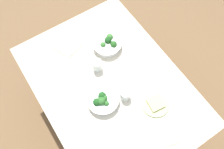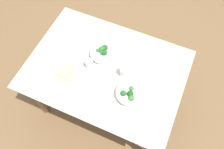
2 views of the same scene
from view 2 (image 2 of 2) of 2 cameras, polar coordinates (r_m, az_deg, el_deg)
ground_plane at (r=2.76m, az=-1.22°, el=-6.28°), size 6.00×6.00×0.00m
dining_table at (r=2.18m, az=-1.54°, el=0.08°), size 1.42×1.03×0.74m
broccoli_bowl_far at (r=1.94m, az=4.39°, el=-4.85°), size 0.23×0.23×0.10m
broccoli_bowl_near at (r=2.13m, az=-2.32°, el=5.37°), size 0.23×0.23×0.10m
bread_side_plate at (r=2.10m, az=-11.44°, el=0.48°), size 0.20×0.20×0.03m
water_glass_center at (r=2.07m, az=-5.62°, el=2.70°), size 0.07×0.07×0.09m
water_glass_side at (r=2.02m, az=2.94°, el=0.74°), size 0.07×0.07×0.10m
fork_by_far_bowl at (r=2.16m, az=-6.67°, el=4.27°), size 0.07×0.09×0.00m
fork_by_near_bowl at (r=2.05m, az=-5.80°, el=-0.59°), size 0.02×0.10×0.00m
table_knife_left at (r=2.19m, az=12.65°, el=3.91°), size 0.19×0.06×0.00m
table_knife_right at (r=2.31m, az=-11.38°, el=8.45°), size 0.16×0.14×0.00m
napkin_folded_upper at (r=2.20m, az=-15.39°, el=3.27°), size 0.22×0.18×0.01m
napkin_folded_lower at (r=2.08m, az=11.94°, el=-0.74°), size 0.24×0.22×0.01m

